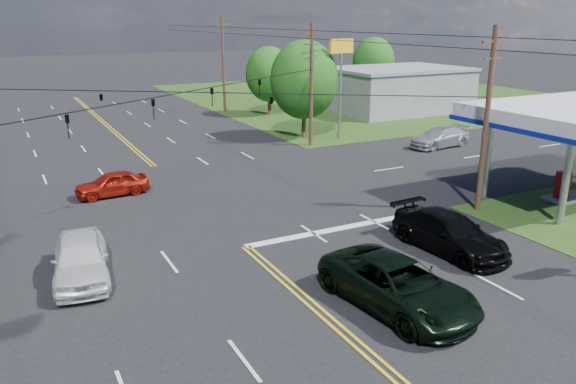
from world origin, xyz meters
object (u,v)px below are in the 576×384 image
pole_ne (311,84)px  pole_right_far (223,64)px  tree_far_r (373,62)px  retail_ne (396,91)px  suv_black (449,233)px  pickup_dkgreen (398,285)px  tree_right_b (269,74)px  pickup_white (81,259)px  pole_se (487,119)px  tree_right_a (304,80)px

pole_ne → pole_right_far: size_ratio=0.95×
pole_ne → pole_right_far: bearing=90.0°
pole_right_far → tree_far_r: bearing=5.4°
retail_ne → suv_black: bearing=-124.4°
retail_ne → pickup_dkgreen: bearing=-127.7°
tree_right_b → suv_black: 37.62m
pickup_dkgreen → pickup_white: size_ratio=1.23×
tree_far_r → suv_black: (-26.20, -42.44, -3.71)m
retail_ne → tree_far_r: bearing=68.2°
tree_far_r → tree_right_b: bearing=-161.1°
retail_ne → tree_right_b: bearing=163.5°
tree_right_b → tree_far_r: (17.50, 6.00, 0.33)m
pole_se → tree_far_r: (21.00, 39.00, -0.37)m
tree_far_r → suv_black: bearing=-121.7°
pole_ne → tree_right_a: 3.16m
pole_se → suv_black: bearing=-146.6°
tree_right_a → pole_right_far: bearing=93.6°
tree_right_b → pickup_dkgreen: size_ratio=1.14×
retail_ne → pole_right_far: (-17.00, 8.00, 2.97)m
pickup_dkgreen → pickup_white: (-9.56, 7.47, 0.00)m
pole_ne → pole_right_far: (0.00, 19.00, 0.25)m
tree_right_a → suv_black: bearing=-104.2°
pickup_dkgreen → suv_black: bearing=23.9°
pole_se → tree_right_a: size_ratio=1.16×
pickup_white → suv_black: bearing=-9.1°
pickup_dkgreen → pole_right_far: bearing=70.2°
pickup_white → retail_ne: bearing=44.8°
retail_ne → tree_far_r: 11.02m
tree_right_b → suv_black: bearing=-103.4°
pole_right_far → pickup_dkgreen: (-10.40, -43.47, -4.30)m
pole_ne → pickup_white: 26.53m
pole_se → pickup_white: bearing=177.1°
pole_ne → pickup_dkgreen: bearing=-113.0°
suv_black → pickup_white: bearing=158.9°
tree_far_r → suv_black: size_ratio=1.34×
tree_right_b → pole_ne: bearing=-103.1°
tree_far_r → pickup_white: 55.99m
retail_ne → pole_right_far: 19.02m
pole_se → pole_right_far: size_ratio=0.95×
pole_ne → suv_black: 22.44m
pole_se → retail_ne: bearing=59.6°
pole_ne → pickup_white: (-19.96, -17.00, -4.05)m
tree_right_a → pole_ne: bearing=-108.4°
tree_far_r → pickup_dkgreen: (-31.40, -45.47, -3.68)m
tree_right_a → suv_black: tree_right_a is taller
suv_black → pickup_white: pickup_white is taller
retail_ne → suv_black: (-22.20, -32.44, -1.37)m
pickup_dkgreen → suv_black: pickup_dkgreen is taller
retail_ne → tree_right_b: 14.22m
tree_right_b → pickup_white: (-23.46, -32.00, -3.35)m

